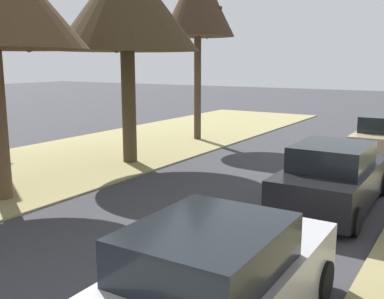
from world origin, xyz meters
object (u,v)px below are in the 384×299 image
object	(u,v)px
street_tree_left_far	(198,0)
parked_sedan_silver	(214,287)
parked_sedan_black	(333,178)
street_tree_left_mid_b	(126,3)

from	to	relation	value
street_tree_left_far	parked_sedan_silver	xyz separation A→B (m)	(7.92, -12.65, -5.31)
street_tree_left_far	parked_sedan_black	bearing A→B (deg)	-40.08
street_tree_left_mid_b	parked_sedan_black	world-z (taller)	street_tree_left_mid_b
street_tree_left_far	parked_sedan_black	size ratio (longest dim) A/B	1.72
street_tree_left_far	parked_sedan_black	world-z (taller)	street_tree_left_far
parked_sedan_silver	parked_sedan_black	xyz separation A→B (m)	(-0.19, 6.14, 0.00)
street_tree_left_far	parked_sedan_black	distance (m)	11.42
street_tree_left_mid_b	parked_sedan_silver	distance (m)	11.46
street_tree_left_far	parked_sedan_silver	distance (m)	15.84
parked_sedan_silver	street_tree_left_far	bearing A→B (deg)	122.06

